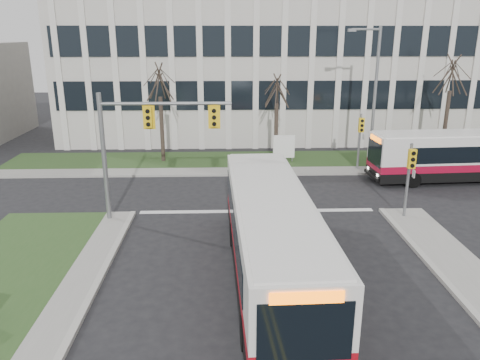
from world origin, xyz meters
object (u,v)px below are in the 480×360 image
streetlight (373,91)px  bus_main (271,240)px  bus_cross (462,157)px  directory_sign (284,147)px

streetlight → bus_main: (-8.01, -15.05, -3.56)m
streetlight → bus_cross: 6.91m
streetlight → bus_main: size_ratio=0.75×
directory_sign → bus_main: (-2.48, -16.35, 0.46)m
streetlight → directory_sign: (-5.53, 1.30, -4.02)m
bus_main → bus_cross: bus_main is taller
bus_cross → streetlight: bearing=-125.8°
bus_main → bus_cross: (12.93, 11.92, -0.14)m
streetlight → bus_cross: streetlight is taller
directory_sign → bus_cross: bearing=-22.9°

